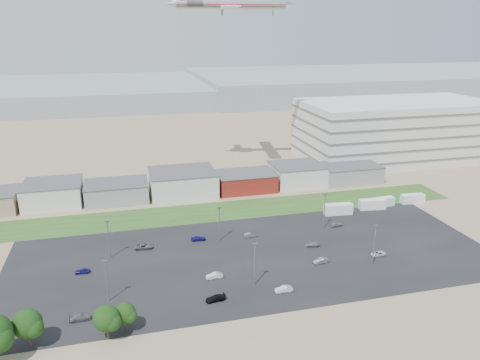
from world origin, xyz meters
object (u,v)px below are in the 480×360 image
object	(u,v)px
parked_car_3	(215,298)
box_trailer_a	(338,209)
parked_car_10	(80,317)
parked_car_9	(144,246)
parked_car_11	(251,235)
airliner	(231,4)
parked_car_12	(312,245)
parked_car_5	(82,271)
parked_car_13	(284,289)
parked_car_8	(336,224)
parked_car_1	(321,261)
parked_car_4	(215,276)
parked_car_6	(198,238)
parked_car_0	(378,254)

from	to	relation	value
parked_car_3	box_trailer_a	bearing A→B (deg)	123.05
parked_car_10	parked_car_9	bearing A→B (deg)	-28.73
parked_car_3	parked_car_11	size ratio (longest dim) A/B	1.17
airliner	box_trailer_a	bearing A→B (deg)	-59.85
airliner	parked_car_12	distance (m)	94.04
parked_car_5	parked_car_11	size ratio (longest dim) A/B	0.93
parked_car_13	parked_car_5	bearing A→B (deg)	-114.40
parked_car_5	parked_car_12	size ratio (longest dim) A/B	0.87
parked_car_8	parked_car_1	bearing A→B (deg)	139.39
box_trailer_a	parked_car_5	world-z (taller)	box_trailer_a
parked_car_13	parked_car_10	bearing A→B (deg)	-90.29
parked_car_4	parked_car_12	size ratio (longest dim) A/B	1.00
airliner	parked_car_6	size ratio (longest dim) A/B	12.12
parked_car_8	parked_car_13	xyz separation A→B (m)	(-26.53, -29.57, 0.02)
airliner	parked_car_10	size ratio (longest dim) A/B	10.86
parked_car_8	parked_car_12	size ratio (longest dim) A/B	0.94
parked_car_3	parked_car_4	xyz separation A→B (m)	(1.67, 9.23, 0.02)
parked_car_13	parked_car_4	bearing A→B (deg)	-125.29
parked_car_9	parked_car_4	bearing A→B (deg)	-138.81
parked_car_8	airliner	bearing A→B (deg)	9.34
parked_car_3	parked_car_12	distance (m)	35.09
parked_car_1	parked_car_10	size ratio (longest dim) A/B	0.89
parked_car_0	parked_car_3	bearing A→B (deg)	-80.36
parked_car_1	parked_car_0	bearing A→B (deg)	83.40
parked_car_0	parked_car_8	xyz separation A→B (m)	(-2.07, 19.50, 0.08)
airliner	parked_car_0	world-z (taller)	airliner
parked_car_3	parked_car_13	world-z (taller)	parked_car_13
parked_car_6	box_trailer_a	bearing A→B (deg)	-76.09
parked_car_3	parked_car_12	world-z (taller)	parked_car_3
parked_car_5	parked_car_12	xyz separation A→B (m)	(57.29, -0.24, -0.01)
airliner	parked_car_13	world-z (taller)	airliner
parked_car_5	parked_car_9	bearing A→B (deg)	126.78
parked_car_5	parked_car_6	bearing A→B (deg)	114.53
parked_car_6	airliner	bearing A→B (deg)	-17.80
parked_car_12	parked_car_0	bearing A→B (deg)	65.13
box_trailer_a	airliner	distance (m)	82.60
parked_car_3	parked_car_11	distance (m)	32.68
parked_car_8	parked_car_11	distance (m)	25.92
box_trailer_a	parked_car_4	xyz separation A→B (m)	(-44.49, -28.62, -0.99)
parked_car_10	parked_car_11	size ratio (longest dim) A/B	1.22
parked_car_5	parked_car_8	bearing A→B (deg)	102.56
parked_car_0	parked_car_5	xyz separation A→B (m)	(-71.39, 9.29, 0.03)
parked_car_4	parked_car_11	xyz separation A→B (m)	(14.01, 19.44, -0.04)
parked_car_13	parked_car_8	bearing A→B (deg)	138.03
parked_car_0	parked_car_5	distance (m)	71.99
parked_car_13	box_trailer_a	bearing A→B (deg)	140.69
parked_car_9	parked_car_12	world-z (taller)	parked_car_9
parked_car_6	parked_car_8	distance (m)	40.16
parked_car_9	parked_car_12	xyz separation A→B (m)	(42.64, -9.61, -0.10)
parked_car_8	parked_car_3	bearing A→B (deg)	119.15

